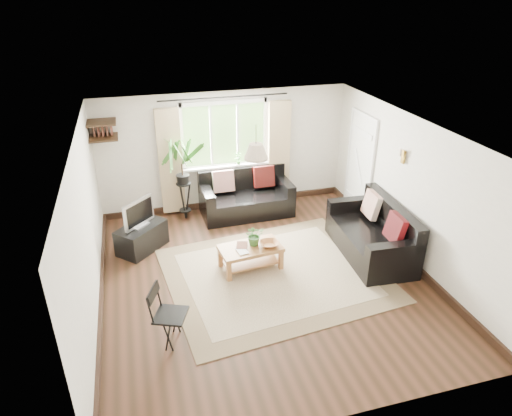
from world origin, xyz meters
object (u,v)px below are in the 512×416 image
object	(u,v)px
sofa_right	(371,232)
tv_stand	(142,237)
coffee_table	(250,257)
folding_chair	(171,316)
palm_stand	(183,180)
sofa_back	(246,195)

from	to	relation	value
sofa_right	tv_stand	bearing A→B (deg)	-104.58
coffee_table	tv_stand	bearing A→B (deg)	147.11
tv_stand	folding_chair	xyz separation A→B (m)	(0.26, -2.47, 0.18)
sofa_right	tv_stand	xyz separation A→B (m)	(-3.78, 1.21, -0.20)
palm_stand	sofa_right	bearing A→B (deg)	-37.03
sofa_right	folding_chair	distance (m)	3.74
palm_stand	folding_chair	xyz separation A→B (m)	(-0.63, -3.44, -0.41)
folding_chair	palm_stand	bearing A→B (deg)	11.85
sofa_back	folding_chair	bearing A→B (deg)	-120.37
coffee_table	palm_stand	size ratio (longest dim) A/B	0.60
palm_stand	folding_chair	bearing A→B (deg)	-100.38
coffee_table	sofa_back	bearing A→B (deg)	77.43
sofa_back	palm_stand	world-z (taller)	palm_stand
sofa_back	sofa_right	xyz separation A→B (m)	(1.66, -2.05, 0.01)
folding_chair	tv_stand	bearing A→B (deg)	28.18
sofa_right	tv_stand	size ratio (longest dim) A/B	2.15
tv_stand	folding_chair	distance (m)	2.49
sofa_back	sofa_right	size ratio (longest dim) A/B	0.97
sofa_right	coffee_table	xyz separation A→B (m)	(-2.10, 0.12, -0.23)
tv_stand	coffee_table	bearing A→B (deg)	-77.33
folding_chair	coffee_table	bearing A→B (deg)	-23.62
tv_stand	palm_stand	distance (m)	1.44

